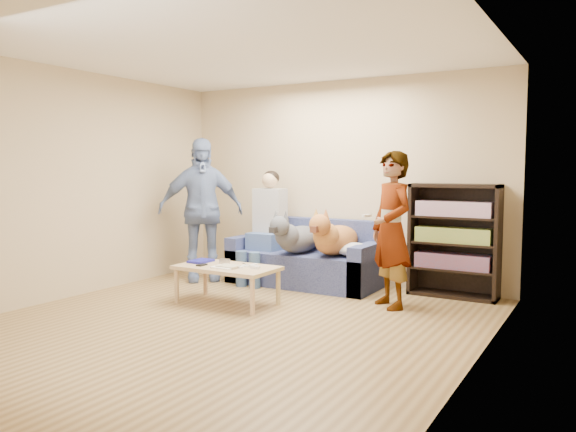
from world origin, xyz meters
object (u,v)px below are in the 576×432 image
Objects in this scene: notebook_blue at (201,261)px; dog_gray at (296,237)px; person_standing_left at (201,210)px; dog_tan at (334,238)px; person_seated at (266,222)px; person_standing_right at (391,230)px; bookshelf at (454,238)px; camera_silver at (225,261)px; sofa at (306,262)px; coffee_table at (227,270)px.

notebook_blue is 0.21× the size of dog_gray.
dog_tan is (1.77, 0.33, -0.29)m from person_standing_left.
person_standing_right is at bearing -14.35° from person_seated.
dog_gray is at bearing -169.79° from dog_tan.
person_standing_left is 1.27× the size of person_seated.
dog_tan is at bearing -166.94° from person_standing_right.
person_standing_right is 1.28× the size of bookshelf.
bookshelf is at bearing -31.29° from person_standing_left.
person_standing_left is at bearing -154.65° from person_seated.
dog_gray is at bearing -13.19° from person_seated.
person_seated reaches higher than bookshelf.
sofa is at bearing 74.14° from camera_silver.
person_standing_left reaches higher than notebook_blue.
bookshelf reaches higher than dog_tan.
bookshelf is (2.04, 1.61, 0.31)m from coffee_table.
bookshelf reaches higher than coffee_table.
person_standing_left reaches higher than dog_gray.
camera_silver reaches higher than notebook_blue.
dog_gray reaches higher than coffee_table.
person_standing_right is 1.34× the size of dog_gray.
sofa is 1.29× the size of person_seated.
person_standing_right is 0.89× the size of person_standing_left.
person_standing_right is 0.87× the size of sofa.
dog_gray is at bearing -155.17° from person_standing_right.
person_standing_left is at bearing -169.40° from dog_tan.
person_standing_right is 6.39× the size of notebook_blue.
person_standing_right is 1.01m from dog_tan.
person_standing_left is at bearing -142.81° from person_standing_right.
person_seated is 1.26× the size of dog_tan.
person_standing_left reaches higher than dog_tan.
person_standing_left is 1.82m from dog_tan.
person_seated reaches higher than coffee_table.
dog_gray is 0.95× the size of bookshelf.
dog_tan is (-0.89, 0.44, -0.19)m from person_standing_right.
person_seated is at bearing 103.20° from coffee_table.
person_standing_left is 0.87m from person_seated.
camera_silver is 0.18m from coffee_table.
dog_gray is at bearing 78.69° from coffee_table.
notebook_blue is 1.61m from dog_tan.
sofa is at bearing 80.23° from coffee_table.
dog_gray reaches higher than camera_silver.
bookshelf reaches higher than sofa.
person_standing_left is 1.54m from sofa.
person_standing_left is 3.20m from bookshelf.
person_standing_left reaches higher than coffee_table.
sofa is 0.60m from dog_tan.
person_seated is (-0.53, -0.13, 0.49)m from sofa.
person_seated is 2.36m from bookshelf.
dog_tan is (0.99, -0.04, -0.13)m from person_seated.
notebook_blue is at bearing -120.09° from dog_gray.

